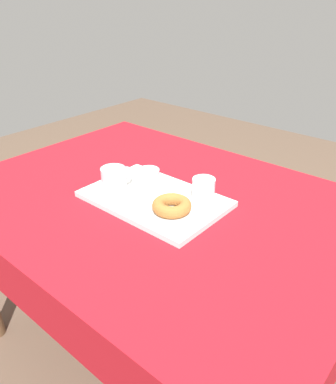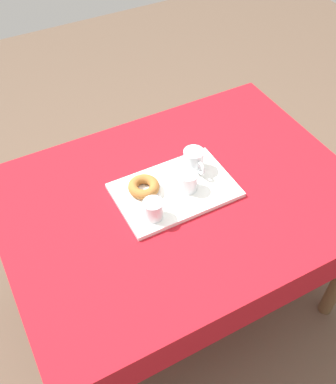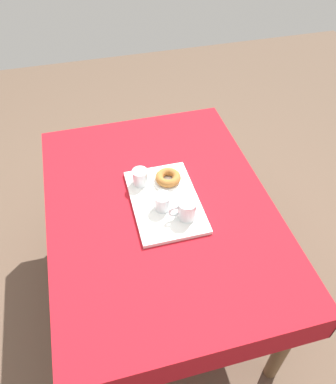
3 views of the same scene
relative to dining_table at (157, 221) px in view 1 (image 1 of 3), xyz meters
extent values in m
plane|color=brown|center=(0.00, 0.00, -0.64)|extent=(6.00, 6.00, 0.00)
cube|color=#A8141E|center=(0.00, 0.00, 0.08)|extent=(1.38, 1.02, 0.03)
cube|color=#A8141E|center=(0.00, -0.50, 0.00)|extent=(1.38, 0.01, 0.14)
cube|color=#A8141E|center=(0.00, 0.50, 0.00)|extent=(1.38, 0.01, 0.14)
cube|color=#A8141E|center=(0.69, 0.00, 0.00)|extent=(0.01, 1.02, 0.14)
cylinder|color=brown|center=(0.60, -0.42, -0.28)|extent=(0.06, 0.06, 0.71)
cube|color=white|center=(-0.01, 0.03, 0.11)|extent=(0.46, 0.30, 0.02)
cylinder|color=white|center=(0.11, 0.09, 0.16)|extent=(0.08, 0.08, 0.09)
cylinder|color=maroon|center=(0.11, 0.09, 0.15)|extent=(0.07, 0.07, 0.06)
torus|color=white|center=(0.11, 0.04, 0.16)|extent=(0.01, 0.06, 0.06)
cylinder|color=white|center=(0.03, 0.01, 0.15)|extent=(0.07, 0.07, 0.08)
cylinder|color=silver|center=(0.03, 0.01, 0.14)|extent=(0.06, 0.06, 0.05)
cylinder|color=white|center=(-0.15, -0.06, 0.15)|extent=(0.07, 0.07, 0.08)
cylinder|color=silver|center=(-0.15, -0.06, 0.15)|extent=(0.06, 0.06, 0.05)
cylinder|color=white|center=(-0.12, 0.07, 0.12)|extent=(0.13, 0.13, 0.01)
torus|color=#A3662D|center=(-0.12, 0.07, 0.14)|extent=(0.12, 0.12, 0.04)
camera|label=1|loc=(-0.76, 0.83, 0.72)|focal=35.53mm
camera|label=2|loc=(-0.60, -1.02, 1.39)|focal=42.30mm
camera|label=3|loc=(1.13, -0.26, 1.38)|focal=35.41mm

